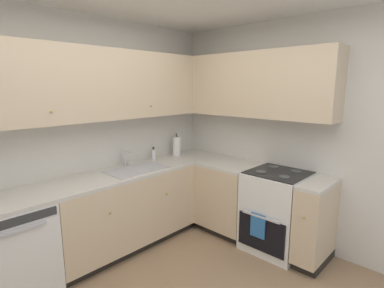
{
  "coord_description": "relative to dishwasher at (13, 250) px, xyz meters",
  "views": [
    {
      "loc": [
        -1.38,
        -1.31,
        1.83
      ],
      "look_at": [
        0.96,
        0.89,
        1.21
      ],
      "focal_mm": 27.94,
      "sensor_mm": 36.0,
      "label": 1
    }
  ],
  "objects": [
    {
      "name": "sink",
      "position": [
        1.31,
        -0.03,
        0.42
      ],
      "size": [
        0.68,
        0.4,
        0.1
      ],
      "color": "#B7B7BC",
      "rests_on": "countertop_back"
    },
    {
      "name": "paper_towel_roll",
      "position": [
        2.12,
        0.16,
        0.59
      ],
      "size": [
        0.11,
        0.11,
        0.32
      ],
      "color": "white",
      "rests_on": "countertop_back"
    },
    {
      "name": "lower_cabinets_back",
      "position": [
        1.14,
        0.0,
        0.0
      ],
      "size": [
        1.67,
        0.62,
        0.86
      ],
      "color": "beige",
      "rests_on": "ground_plane"
    },
    {
      "name": "upper_cabinets_back",
      "position": [
        0.98,
        0.14,
        1.42
      ],
      "size": [
        2.56,
        0.34,
        0.74
      ],
      "color": "beige"
    },
    {
      "name": "countertop_right",
      "position": [
        2.28,
        -0.93,
        0.45
      ],
      "size": [
        0.6,
        1.55,
        0.03
      ],
      "color": "beige",
      "rests_on": "lower_cabinets_right"
    },
    {
      "name": "countertop_back",
      "position": [
        1.14,
        0.0,
        0.45
      ],
      "size": [
        2.88,
        0.6,
        0.03
      ],
      "primitive_type": "cube",
      "color": "beige",
      "rests_on": "lower_cabinets_back"
    },
    {
      "name": "faucet",
      "position": [
        1.31,
        0.18,
        0.58
      ],
      "size": [
        0.07,
        0.16,
        0.2
      ],
      "color": "silver",
      "rests_on": "countertop_back"
    },
    {
      "name": "wall_right",
      "position": [
        2.6,
        -1.44,
        0.86
      ],
      "size": [
        0.05,
        3.59,
        2.57
      ],
      "primitive_type": "cube",
      "color": "silver",
      "rests_on": "ground_plane"
    },
    {
      "name": "lower_cabinets_right",
      "position": [
        2.28,
        -0.93,
        0.0
      ],
      "size": [
        0.62,
        1.55,
        0.86
      ],
      "color": "beige",
      "rests_on": "ground_plane"
    },
    {
      "name": "oven_range",
      "position": [
        2.3,
        -1.28,
        0.02
      ],
      "size": [
        0.68,
        0.62,
        1.04
      ],
      "color": "white",
      "rests_on": "ground_plane"
    },
    {
      "name": "upper_cabinets_right",
      "position": [
        2.42,
        -0.75,
        1.42
      ],
      "size": [
        0.32,
        2.1,
        0.74
      ],
      "color": "beige"
    },
    {
      "name": "soap_bottle",
      "position": [
        1.73,
        0.18,
        0.54
      ],
      "size": [
        0.06,
        0.06,
        0.17
      ],
      "color": "silver",
      "rests_on": "countertop_back"
    },
    {
      "name": "wall_back",
      "position": [
        0.72,
        0.33,
        0.86
      ],
      "size": [
        3.81,
        0.05,
        2.57
      ],
      "primitive_type": "cube",
      "color": "silver",
      "rests_on": "ground_plane"
    },
    {
      "name": "dishwasher",
      "position": [
        0.0,
        0.0,
        0.0
      ],
      "size": [
        0.6,
        0.63,
        0.86
      ],
      "color": "white",
      "rests_on": "ground_plane"
    }
  ]
}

